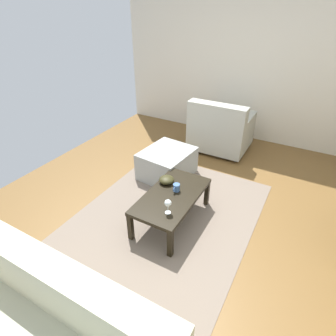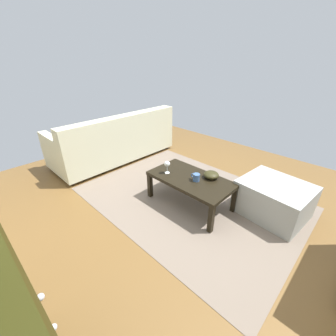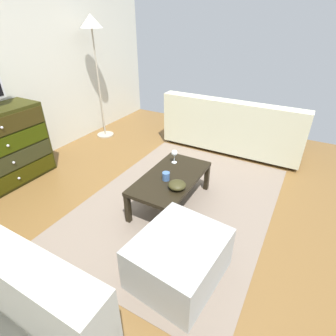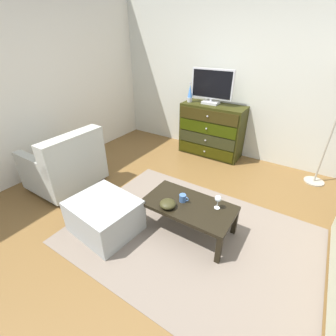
{
  "view_description": "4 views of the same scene",
  "coord_description": "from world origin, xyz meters",
  "px_view_note": "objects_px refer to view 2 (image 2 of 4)",
  "views": [
    {
      "loc": [
        2.23,
        1.01,
        2.18
      ],
      "look_at": [
        0.21,
        -0.12,
        0.74
      ],
      "focal_mm": 29.52,
      "sensor_mm": 36.0,
      "label": 1
    },
    {
      "loc": [
        -1.21,
        1.64,
        1.63
      ],
      "look_at": [
        0.24,
        0.15,
        0.55
      ],
      "focal_mm": 23.35,
      "sensor_mm": 36.0,
      "label": 2
    },
    {
      "loc": [
        -1.92,
        -1.23,
        1.83
      ],
      "look_at": [
        -0.02,
        -0.16,
        0.55
      ],
      "focal_mm": 28.06,
      "sensor_mm": 36.0,
      "label": 3
    },
    {
      "loc": [
        1.02,
        -1.93,
        1.96
      ],
      "look_at": [
        -0.16,
        -0.1,
        0.72
      ],
      "focal_mm": 25.06,
      "sensor_mm": 36.0,
      "label": 4
    }
  ],
  "objects_px": {
    "ottoman": "(273,199)",
    "wine_glass": "(167,164)",
    "bowl_decorative": "(211,175)",
    "coffee_table": "(191,181)",
    "mug": "(196,177)",
    "couch_large": "(116,141)"
  },
  "relations": [
    {
      "from": "coffee_table",
      "to": "mug",
      "type": "relative_size",
      "value": 8.59
    },
    {
      "from": "wine_glass",
      "to": "mug",
      "type": "xyz_separation_m",
      "value": [
        -0.36,
        -0.1,
        -0.07
      ]
    },
    {
      "from": "ottoman",
      "to": "wine_glass",
      "type": "bearing_deg",
      "value": 29.8
    },
    {
      "from": "wine_glass",
      "to": "couch_large",
      "type": "distance_m",
      "value": 1.51
    },
    {
      "from": "ottoman",
      "to": "mug",
      "type": "bearing_deg",
      "value": 36.06
    },
    {
      "from": "mug",
      "to": "couch_large",
      "type": "xyz_separation_m",
      "value": [
        1.84,
        -0.16,
        -0.08
      ]
    },
    {
      "from": "coffee_table",
      "to": "ottoman",
      "type": "relative_size",
      "value": 1.4
    },
    {
      "from": "coffee_table",
      "to": "bowl_decorative",
      "type": "relative_size",
      "value": 5.59
    },
    {
      "from": "coffee_table",
      "to": "couch_large",
      "type": "height_order",
      "value": "couch_large"
    },
    {
      "from": "mug",
      "to": "bowl_decorative",
      "type": "height_order",
      "value": "mug"
    },
    {
      "from": "wine_glass",
      "to": "mug",
      "type": "distance_m",
      "value": 0.38
    },
    {
      "from": "wine_glass",
      "to": "bowl_decorative",
      "type": "height_order",
      "value": "wine_glass"
    },
    {
      "from": "wine_glass",
      "to": "couch_large",
      "type": "height_order",
      "value": "couch_large"
    },
    {
      "from": "couch_large",
      "to": "ottoman",
      "type": "relative_size",
      "value": 2.92
    },
    {
      "from": "coffee_table",
      "to": "mug",
      "type": "xyz_separation_m",
      "value": [
        -0.08,
        0.01,
        0.09
      ]
    },
    {
      "from": "mug",
      "to": "wine_glass",
      "type": "bearing_deg",
      "value": 15.06
    },
    {
      "from": "bowl_decorative",
      "to": "ottoman",
      "type": "distance_m",
      "value": 0.74
    },
    {
      "from": "wine_glass",
      "to": "couch_large",
      "type": "bearing_deg",
      "value": -9.75
    },
    {
      "from": "mug",
      "to": "bowl_decorative",
      "type": "xyz_separation_m",
      "value": [
        -0.09,
        -0.17,
        -0.0
      ]
    },
    {
      "from": "bowl_decorative",
      "to": "coffee_table",
      "type": "bearing_deg",
      "value": 43.56
    },
    {
      "from": "bowl_decorative",
      "to": "ottoman",
      "type": "height_order",
      "value": "bowl_decorative"
    },
    {
      "from": "bowl_decorative",
      "to": "wine_glass",
      "type": "bearing_deg",
      "value": 30.92
    }
  ]
}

